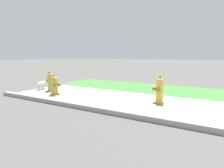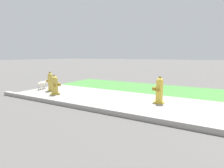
{
  "view_description": "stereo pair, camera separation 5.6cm",
  "coord_description": "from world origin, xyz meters",
  "px_view_note": "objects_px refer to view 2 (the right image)",
  "views": [
    {
      "loc": [
        -2.77,
        -4.82,
        1.38
      ],
      "look_at": [
        -5.66,
        0.46,
        0.4
      ],
      "focal_mm": 28.0,
      "sensor_mm": 36.0,
      "label": 1
    },
    {
      "loc": [
        -2.72,
        -4.79,
        1.38
      ],
      "look_at": [
        -5.66,
        0.46,
        0.4
      ],
      "focal_mm": 28.0,
      "sensor_mm": 36.0,
      "label": 2
    }
  ],
  "objects_px": {
    "fire_hydrant_by_grass_verge": "(51,82)",
    "fire_hydrant_mid_block": "(55,85)",
    "fire_hydrant_far_end": "(159,90)",
    "small_white_dog": "(42,84)"
  },
  "relations": [
    {
      "from": "fire_hydrant_mid_block",
      "to": "fire_hydrant_by_grass_verge",
      "type": "bearing_deg",
      "value": -169.35
    },
    {
      "from": "fire_hydrant_mid_block",
      "to": "small_white_dog",
      "type": "relative_size",
      "value": 1.32
    },
    {
      "from": "fire_hydrant_mid_block",
      "to": "fire_hydrant_far_end",
      "type": "bearing_deg",
      "value": 51.48
    },
    {
      "from": "small_white_dog",
      "to": "fire_hydrant_by_grass_verge",
      "type": "bearing_deg",
      "value": -107.86
    },
    {
      "from": "fire_hydrant_mid_block",
      "to": "small_white_dog",
      "type": "height_order",
      "value": "fire_hydrant_mid_block"
    },
    {
      "from": "fire_hydrant_by_grass_verge",
      "to": "fire_hydrant_far_end",
      "type": "height_order",
      "value": "fire_hydrant_far_end"
    },
    {
      "from": "fire_hydrant_by_grass_verge",
      "to": "small_white_dog",
      "type": "bearing_deg",
      "value": 166.22
    },
    {
      "from": "fire_hydrant_by_grass_verge",
      "to": "fire_hydrant_mid_block",
      "type": "bearing_deg",
      "value": -35.18
    },
    {
      "from": "fire_hydrant_far_end",
      "to": "small_white_dog",
      "type": "xyz_separation_m",
      "value": [
        -4.75,
        -0.21,
        -0.15
      ]
    },
    {
      "from": "fire_hydrant_by_grass_verge",
      "to": "small_white_dog",
      "type": "relative_size",
      "value": 1.4
    }
  ]
}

